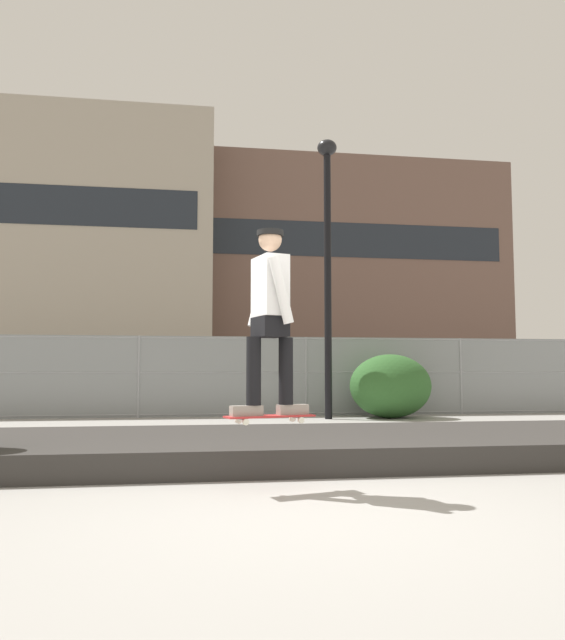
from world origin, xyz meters
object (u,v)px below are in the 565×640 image
(parked_car_far, at_px, (529,378))
(skater, at_px, (270,309))
(skateboard, at_px, (270,417))
(shrub_left, at_px, (390,386))
(parked_car_mid, at_px, (328,378))
(parked_car_near, at_px, (88,379))
(street_lamp, at_px, (328,241))

(parked_car_far, bearing_deg, skater, -128.18)
(skateboard, relative_size, shrub_left, 0.45)
(skater, relative_size, parked_car_mid, 0.37)
(skateboard, xyz_separation_m, parked_car_mid, (3.24, 11.76, 0.19))
(skateboard, relative_size, parked_car_mid, 0.18)
(parked_car_near, bearing_deg, shrub_left, -27.84)
(shrub_left, bearing_deg, parked_car_near, 152.16)
(skater, distance_m, shrub_left, 8.93)
(parked_car_near, xyz_separation_m, shrub_left, (7.10, -3.75, -0.13))
(street_lamp, distance_m, parked_car_near, 7.50)
(skater, height_order, parked_car_near, skater)
(skater, xyz_separation_m, parked_car_mid, (3.24, 11.76, -0.76))
(skater, relative_size, street_lamp, 0.27)
(skater, relative_size, parked_car_near, 0.37)
(skater, height_order, shrub_left, skater)
(parked_car_near, relative_size, shrub_left, 2.45)
(skateboard, relative_size, parked_car_near, 0.18)
(skateboard, xyz_separation_m, street_lamp, (2.37, 7.99, 3.30))
(skateboard, relative_size, street_lamp, 0.13)
(skateboard, height_order, parked_car_mid, parked_car_mid)
(parked_car_mid, distance_m, parked_car_far, 6.30)
(shrub_left, bearing_deg, parked_car_mid, 98.54)
(skater, height_order, parked_car_far, skater)
(parked_car_far, xyz_separation_m, shrub_left, (-5.73, -4.09, -0.13))
(skateboard, bearing_deg, parked_car_mid, 74.60)
(skateboard, bearing_deg, street_lamp, 73.49)
(street_lamp, relative_size, parked_car_far, 1.38)
(skateboard, distance_m, shrub_left, 8.89)
(street_lamp, height_order, parked_car_mid, street_lamp)
(skateboard, bearing_deg, parked_car_near, 105.66)
(street_lamp, xyz_separation_m, parked_car_mid, (0.87, 3.77, -3.11))
(skateboard, height_order, shrub_left, shrub_left)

